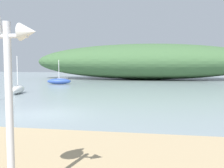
% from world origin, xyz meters
% --- Properties ---
extents(ground_plane, '(120.00, 120.00, 0.00)m').
position_xyz_m(ground_plane, '(0.00, 0.00, 0.00)').
color(ground_plane, gray).
extents(distant_hill, '(36.61, 11.77, 5.73)m').
position_xyz_m(distant_hill, '(3.71, 30.43, 2.86)').
color(distant_hill, '#3D6038').
rests_on(distant_hill, ground).
extents(sailboat_centre_water, '(3.05, 1.62, 2.99)m').
position_xyz_m(sailboat_centre_water, '(-6.29, 18.32, 0.37)').
color(sailboat_centre_water, '#2D4C9E').
rests_on(sailboat_centre_water, ground).
extents(sailboat_outer_mooring, '(1.19, 2.59, 3.19)m').
position_xyz_m(sailboat_outer_mooring, '(-5.93, 8.02, 0.37)').
color(sailboat_outer_mooring, white).
rests_on(sailboat_outer_mooring, ground).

